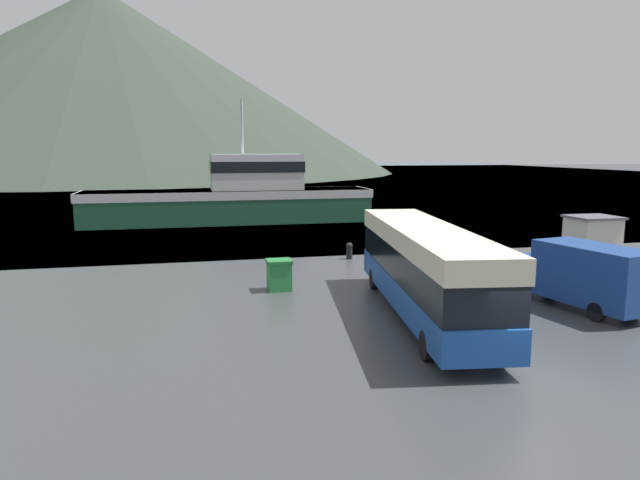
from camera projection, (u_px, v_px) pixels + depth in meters
The scene contains 9 objects.
ground_plane at pixel (531, 382), 15.25m from camera, with size 400.00×400.00×0.00m, color #383A3D.
water_surface at pixel (220, 173), 148.78m from camera, with size 240.00×240.00×0.00m, color #475B6B.
hill_backdrop at pixel (104, 82), 155.31m from camera, with size 156.98×156.98×49.03m, color #333D33.
tour_bus at pixel (424, 267), 20.95m from camera, with size 4.21×12.81×3.36m.
delivery_van at pixel (580, 274), 22.23m from camera, with size 3.18×6.56×2.55m.
fishing_boat at pixel (235, 197), 48.39m from camera, with size 24.13×4.85×10.23m.
storage_bin at pixel (279, 275), 25.10m from camera, with size 1.10×1.02×1.37m.
dock_kiosk at pixel (592, 239), 31.31m from camera, with size 2.54×2.25×2.55m.
mooring_bollard at pixel (349, 250), 32.31m from camera, with size 0.39×0.39×0.94m.
Camera 1 is at (-8.81, -12.80, 6.14)m, focal length 32.00 mm.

